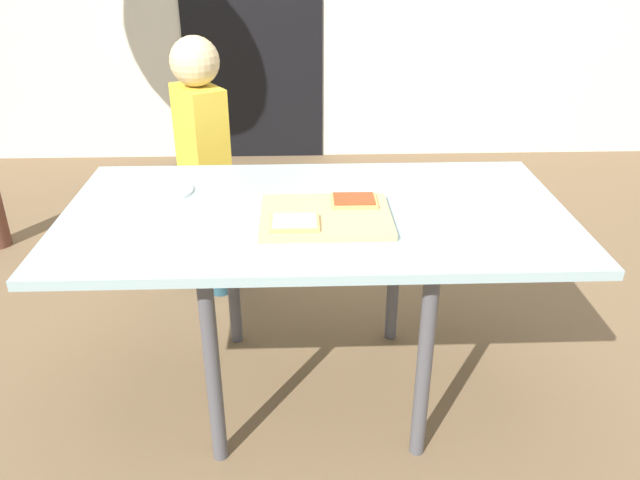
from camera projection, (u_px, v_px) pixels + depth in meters
The scene contains 8 objects.
ground_plane at pixel (316, 388), 2.18m from camera, with size 16.00×16.00×0.00m, color brown.
house_door at pixel (251, 4), 3.92m from camera, with size 0.90×0.02×2.00m, color black.
dining_table at pixel (316, 228), 1.90m from camera, with size 1.50×0.80×0.68m.
cutting_board at pixel (326, 216), 1.80m from camera, with size 0.37×0.29×0.02m, color tan.
pizza_slice_far_right at pixel (354, 201), 1.86m from camera, with size 0.14×0.11×0.01m.
pizza_slice_near_left at pixel (295, 222), 1.73m from camera, with size 0.14×0.11×0.01m.
plate_white_left at pixel (164, 191), 1.99m from camera, with size 0.18×0.18×0.01m, color silver.
child_left at pixel (202, 149), 2.52m from camera, with size 0.24×0.28×1.08m.
Camera 1 is at (-0.05, -1.71, 1.44)m, focal length 35.18 mm.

